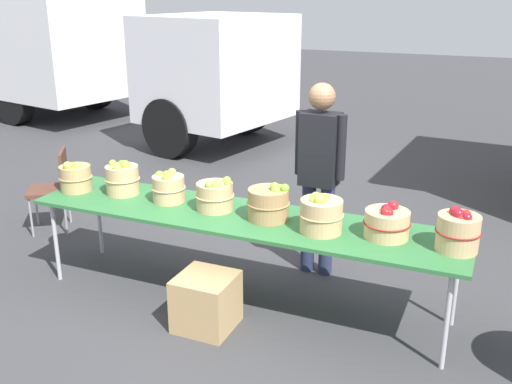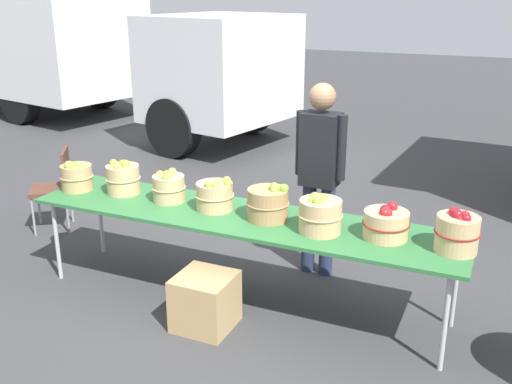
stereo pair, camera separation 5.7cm
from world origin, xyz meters
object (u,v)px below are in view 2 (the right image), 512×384
(apple_basket_green_0, at_px, (76,177))
(produce_crate, at_px, (205,301))
(apple_basket_green_1, at_px, (123,178))
(market_table, at_px, (240,219))
(apple_basket_green_4, at_px, (268,203))
(box_truck, at_px, (72,41))
(vendor_adult, at_px, (320,165))
(apple_basket_green_2, at_px, (169,187))
(apple_basket_red_0, at_px, (386,224))
(apple_basket_green_3, at_px, (215,195))
(folding_chair, at_px, (57,183))
(apple_basket_green_5, at_px, (320,215))
(apple_basket_red_1, at_px, (457,232))

(apple_basket_green_0, height_order, produce_crate, apple_basket_green_0)
(apple_basket_green_0, height_order, apple_basket_green_1, apple_basket_green_1)
(market_table, bearing_deg, apple_basket_green_4, 4.08)
(apple_basket_green_1, bearing_deg, box_truck, 133.40)
(market_table, bearing_deg, vendor_adult, 62.01)
(apple_basket_green_2, xyz_separation_m, apple_basket_red_0, (1.82, -0.03, -0.01))
(apple_basket_green_2, height_order, apple_basket_green_3, apple_basket_green_2)
(folding_chair, bearing_deg, box_truck, -176.11)
(apple_basket_green_2, relative_size, box_truck, 0.04)
(apple_basket_green_5, xyz_separation_m, box_truck, (-6.66, 5.25, 0.60))
(box_truck, relative_size, folding_chair, 9.28)
(apple_basket_red_1, bearing_deg, vendor_adult, 148.24)
(apple_basket_green_0, relative_size, apple_basket_green_4, 0.87)
(apple_basket_green_2, height_order, vendor_adult, vendor_adult)
(apple_basket_green_2, relative_size, produce_crate, 0.68)
(apple_basket_green_3, bearing_deg, produce_crate, -71.83)
(apple_basket_green_2, bearing_deg, apple_basket_red_1, -1.64)
(apple_basket_green_4, height_order, box_truck, box_truck)
(apple_basket_green_3, xyz_separation_m, apple_basket_red_1, (1.86, -0.04, 0.02))
(apple_basket_green_0, height_order, apple_basket_red_0, apple_basket_green_0)
(apple_basket_green_1, bearing_deg, market_table, -3.49)
(apple_basket_green_3, height_order, apple_basket_red_1, apple_basket_red_1)
(apple_basket_green_0, bearing_deg, apple_basket_green_2, 5.40)
(folding_chair, bearing_deg, apple_basket_green_5, 43.64)
(apple_basket_red_1, bearing_deg, apple_basket_green_5, -176.73)
(vendor_adult, bearing_deg, box_truck, -31.34)
(apple_basket_green_5, distance_m, produce_crate, 1.09)
(apple_basket_green_2, relative_size, vendor_adult, 0.17)
(apple_basket_green_5, bearing_deg, apple_basket_green_3, 173.91)
(vendor_adult, distance_m, produce_crate, 1.53)
(apple_basket_red_1, bearing_deg, apple_basket_red_0, 176.02)
(market_table, relative_size, vendor_adult, 2.05)
(apple_basket_green_3, xyz_separation_m, apple_basket_green_5, (0.91, -0.10, 0.01))
(produce_crate, bearing_deg, vendor_adult, 68.55)
(market_table, xyz_separation_m, apple_basket_green_3, (-0.24, 0.04, 0.15))
(apple_basket_green_0, bearing_deg, market_table, 0.88)
(apple_basket_green_0, relative_size, produce_crate, 0.69)
(produce_crate, bearing_deg, market_table, 80.43)
(apple_basket_green_5, distance_m, folding_chair, 3.19)
(apple_basket_green_5, bearing_deg, folding_chair, 167.71)
(apple_basket_green_2, bearing_deg, apple_basket_green_4, -2.72)
(vendor_adult, bearing_deg, apple_basket_green_0, 24.75)
(apple_basket_green_0, bearing_deg, apple_basket_green_5, -0.91)
(apple_basket_green_4, distance_m, box_truck, 8.11)
(folding_chair, bearing_deg, apple_basket_green_1, 32.74)
(apple_basket_red_0, distance_m, box_truck, 8.82)
(apple_basket_green_1, distance_m, produce_crate, 1.38)
(apple_basket_green_0, distance_m, apple_basket_red_0, 2.72)
(apple_basket_green_1, distance_m, vendor_adult, 1.70)
(apple_basket_green_0, height_order, apple_basket_red_1, apple_basket_red_1)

